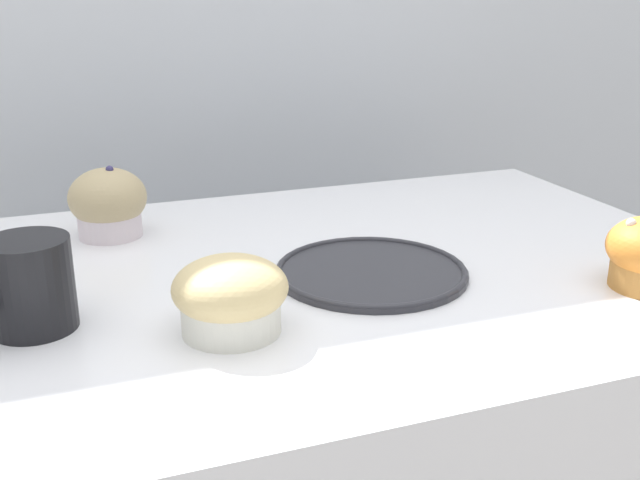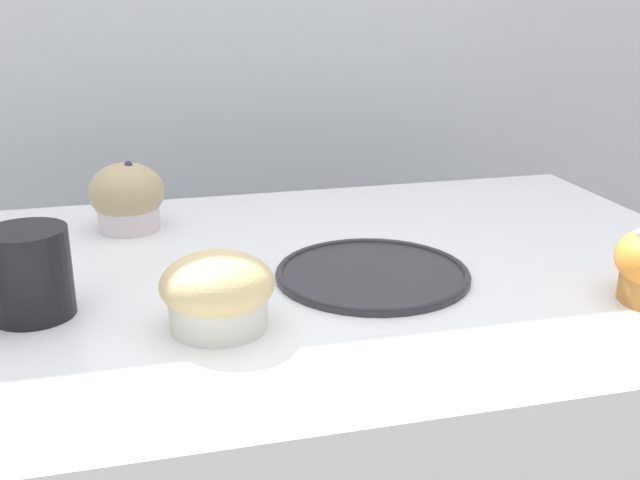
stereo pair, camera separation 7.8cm
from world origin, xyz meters
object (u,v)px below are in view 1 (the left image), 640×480
muffin_front_center (108,204)px  serving_plate (371,271)px  coffee_cup (28,283)px  muffin_back_right (230,296)px

muffin_front_center → serving_plate: bearing=-42.8°
coffee_cup → serving_plate: coffee_cup is taller
muffin_front_center → serving_plate: size_ratio=0.45×
muffin_front_center → muffin_back_right: 0.33m
muffin_back_right → serving_plate: 0.20m
serving_plate → coffee_cup: bearing=-177.6°
muffin_front_center → muffin_back_right: (0.08, -0.32, -0.01)m
muffin_back_right → serving_plate: bearing=25.4°
muffin_front_center → serving_plate: (0.25, -0.23, -0.04)m
muffin_front_center → coffee_cup: (-0.09, -0.25, 0.00)m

